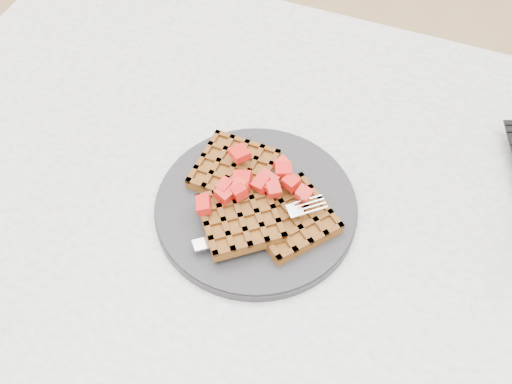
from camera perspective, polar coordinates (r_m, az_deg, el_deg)
ground at (r=1.44m, az=2.15°, el=-18.28°), size 4.00×4.00×0.00m
table at (r=0.85m, az=3.46°, el=-5.27°), size 1.20×0.80×0.75m
plate at (r=0.74m, az=0.00°, el=-1.45°), size 0.26×0.26×0.02m
waffles at (r=0.72m, az=-0.10°, el=-0.82°), size 0.21×0.19×0.03m
strawberry_pile at (r=0.70m, az=0.00°, el=0.67°), size 0.15×0.15×0.02m
fork at (r=0.70m, az=1.37°, el=-3.42°), size 0.15×0.14×0.02m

